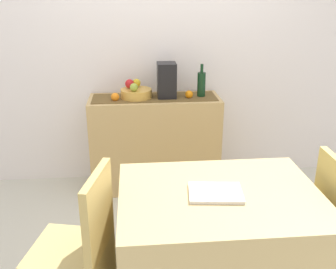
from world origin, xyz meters
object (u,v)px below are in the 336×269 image
(sideboard_console, at_px, (155,143))
(coffee_maker, at_px, (167,80))
(wine_bottle, at_px, (201,84))
(dining_table, at_px, (217,250))
(open_book, at_px, (215,193))
(fruit_bowl, at_px, (136,93))

(sideboard_console, bearing_deg, coffee_maker, 0.00)
(coffee_maker, bearing_deg, sideboard_console, 180.00)
(sideboard_console, distance_m, wine_bottle, 0.68)
(dining_table, bearing_deg, open_book, -157.35)
(fruit_bowl, height_order, open_book, fruit_bowl)
(wine_bottle, bearing_deg, open_book, -96.76)
(fruit_bowl, height_order, coffee_maker, coffee_maker)
(fruit_bowl, xyz_separation_m, coffee_maker, (0.26, 0.00, 0.11))
(coffee_maker, height_order, open_book, coffee_maker)
(coffee_maker, bearing_deg, dining_table, -84.09)
(open_book, bearing_deg, dining_table, 28.89)
(fruit_bowl, distance_m, open_book, 1.57)
(sideboard_console, distance_m, coffee_maker, 0.59)
(sideboard_console, xyz_separation_m, fruit_bowl, (-0.16, 0.00, 0.47))
(fruit_bowl, bearing_deg, dining_table, -74.38)
(fruit_bowl, relative_size, coffee_maker, 0.88)
(sideboard_console, xyz_separation_m, coffee_maker, (0.11, 0.00, 0.58))
(sideboard_console, relative_size, coffee_maker, 3.77)
(wine_bottle, xyz_separation_m, dining_table, (-0.15, -1.50, -0.60))
(fruit_bowl, relative_size, dining_table, 0.25)
(coffee_maker, distance_m, open_book, 1.54)
(wine_bottle, relative_size, dining_table, 0.27)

